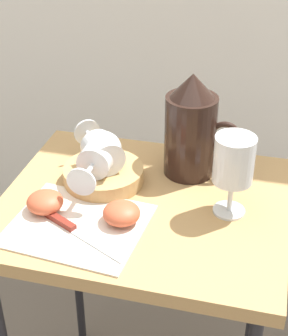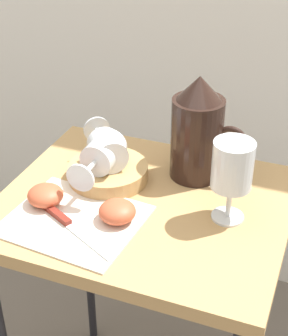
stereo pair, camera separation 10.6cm
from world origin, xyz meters
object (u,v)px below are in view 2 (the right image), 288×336
(pitcher, at_px, (197,137))
(apple_half_left, at_px, (45,195))
(wine_glass_tipped_near, at_px, (107,149))
(knife, at_px, (66,222))
(wine_glass_upright, at_px, (232,169))
(apple_half_right, at_px, (117,211))
(basket_tray, at_px, (108,172))
(table, at_px, (144,229))
(wine_glass_tipped_far, at_px, (103,154))

(pitcher, xyz_separation_m, apple_half_left, (-0.25, -0.22, -0.07))
(wine_glass_tipped_near, xyz_separation_m, apple_half_left, (-0.07, -0.14, -0.05))
(knife, bearing_deg, wine_glass_upright, 25.63)
(knife, bearing_deg, apple_half_left, 146.77)
(apple_half_left, bearing_deg, apple_half_right, 0.64)
(wine_glass_upright, bearing_deg, pitcher, 128.99)
(basket_tray, height_order, knife, basket_tray)
(table, relative_size, apple_half_left, 9.99)
(apple_half_left, bearing_deg, table, 24.88)
(wine_glass_upright, bearing_deg, apple_half_right, -155.57)
(wine_glass_upright, xyz_separation_m, wine_glass_tipped_far, (-0.28, 0.03, -0.04))
(table, height_order, knife, knife)
(apple_half_right, bearing_deg, apple_half_left, -179.36)
(table, distance_m, apple_half_right, 0.13)
(pitcher, bearing_deg, apple_half_right, -112.94)
(basket_tray, bearing_deg, table, -25.65)
(pitcher, height_order, apple_half_right, pitcher)
(table, height_order, wine_glass_tipped_far, wine_glass_tipped_far)
(pitcher, height_order, knife, pitcher)
(wine_glass_tipped_near, height_order, apple_half_left, wine_glass_tipped_near)
(basket_tray, relative_size, wine_glass_tipped_near, 1.13)
(apple_half_right, bearing_deg, wine_glass_upright, 24.43)
(wine_glass_tipped_far, height_order, apple_half_left, wine_glass_tipped_far)
(wine_glass_upright, xyz_separation_m, knife, (-0.28, -0.14, -0.10))
(table, height_order, wine_glass_upright, wine_glass_upright)
(wine_glass_tipped_near, height_order, apple_half_right, wine_glass_tipped_near)
(wine_glass_tipped_near, relative_size, apple_half_right, 2.11)
(knife, bearing_deg, wine_glass_tipped_far, 88.64)
(basket_tray, relative_size, apple_half_left, 2.38)
(apple_half_left, relative_size, knife, 0.37)
(basket_tray, distance_m, apple_half_right, 0.15)
(wine_glass_tipped_near, relative_size, knife, 0.78)
(basket_tray, xyz_separation_m, wine_glass_tipped_far, (-0.00, -0.01, 0.05))
(wine_glass_tipped_far, bearing_deg, basket_tray, 70.79)
(knife, bearing_deg, table, 49.24)
(wine_glass_upright, distance_m, wine_glass_tipped_far, 0.28)
(pitcher, bearing_deg, wine_glass_tipped_far, -150.39)
(table, relative_size, knife, 3.68)
(wine_glass_tipped_far, xyz_separation_m, apple_half_left, (-0.07, -0.12, -0.05))
(pitcher, relative_size, knife, 1.18)
(pitcher, bearing_deg, knife, -124.16)
(wine_glass_upright, height_order, wine_glass_tipped_far, wine_glass_upright)
(table, relative_size, pitcher, 3.12)
(basket_tray, height_order, wine_glass_tipped_near, wine_glass_tipped_near)
(basket_tray, bearing_deg, knife, -92.73)
(wine_glass_tipped_far, bearing_deg, apple_half_right, -54.67)
(wine_glass_tipped_near, relative_size, apple_half_left, 2.11)
(apple_half_right, bearing_deg, wine_glass_tipped_near, 121.05)
(table, xyz_separation_m, basket_tray, (-0.10, 0.05, 0.09))
(basket_tray, bearing_deg, wine_glass_tipped_near, 120.10)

